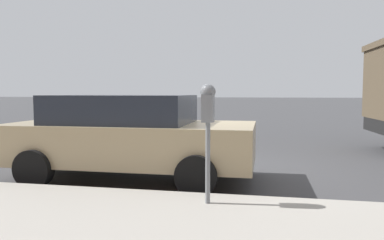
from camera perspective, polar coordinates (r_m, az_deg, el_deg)
ground_plane at (r=7.46m, az=2.53°, el=-7.86°), size 220.00×220.00×0.00m
parking_meter at (r=4.61m, az=2.45°, el=1.12°), size 0.21×0.19×1.49m
car_tan at (r=6.79m, az=-9.51°, el=-2.27°), size 2.09×4.34×1.51m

